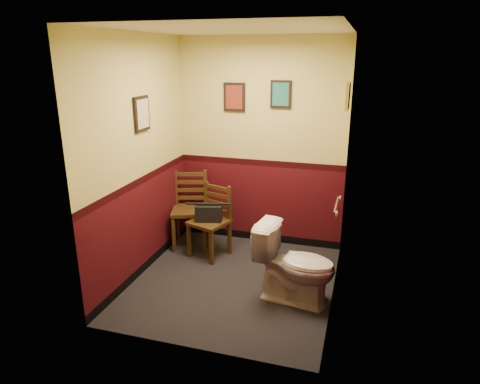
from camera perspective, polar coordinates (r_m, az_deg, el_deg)
name	(u,v)px	position (r m, az deg, el deg)	size (l,w,h in m)	color
floor	(234,282)	(4.98, -0.84, -11.88)	(2.20, 2.40, 0.00)	black
ceiling	(232,29)	(4.32, -1.01, 20.91)	(2.20, 2.40, 0.00)	silver
wall_back	(261,145)	(5.59, 2.78, 6.31)	(2.20, 2.70, 0.00)	#3E0B11
wall_front	(188,204)	(3.39, -6.99, -1.63)	(2.20, 2.70, 0.00)	#3E0B11
wall_left	(139,160)	(4.90, -13.33, 4.16)	(2.40, 2.70, 0.00)	#3E0B11
wall_right	(341,175)	(4.27, 13.32, 2.18)	(2.40, 2.70, 0.00)	#3E0B11
grab_bar	(337,205)	(4.63, 12.79, -1.75)	(0.05, 0.56, 0.06)	silver
framed_print_back_a	(234,97)	(5.57, -0.75, 12.54)	(0.28, 0.04, 0.36)	black
framed_print_back_b	(281,94)	(5.42, 5.47, 12.84)	(0.26, 0.04, 0.34)	black
framed_print_left	(142,114)	(4.88, -12.96, 10.13)	(0.04, 0.30, 0.38)	black
framed_print_right	(348,96)	(4.74, 14.17, 12.27)	(0.04, 0.34, 0.28)	olive
toilet	(295,265)	(4.49, 7.40, -9.61)	(0.46, 0.83, 0.82)	white
toilet_brush	(318,291)	(4.72, 10.40, -12.90)	(0.13, 0.13, 0.48)	silver
chair_left	(190,209)	(5.75, -6.64, -2.30)	(0.58, 0.58, 0.99)	#3D2912
chair_right	(211,221)	(5.43, -3.88, -3.89)	(0.54, 0.54, 0.91)	#3D2912
handbag	(209,213)	(5.36, -4.19, -2.79)	(0.36, 0.24, 0.24)	black
tp_stack	(258,236)	(5.83, 2.45, -5.87)	(0.22, 0.14, 0.29)	silver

